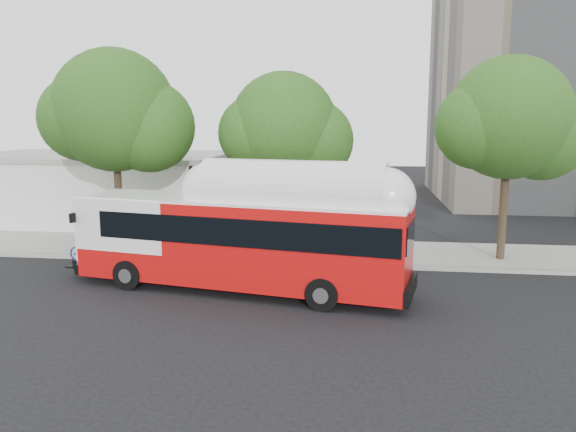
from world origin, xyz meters
TOP-DOWN VIEW (x-y plane):
  - ground at (0.00, 0.00)m, footprint 120.00×120.00m
  - sidewalk at (0.00, 6.50)m, footprint 60.00×5.00m
  - curb_strip at (0.00, 3.90)m, footprint 60.00×0.30m
  - red_curb_segment at (-3.00, 3.90)m, footprint 10.00×0.32m
  - street_tree_left at (-8.53, 5.56)m, footprint 6.67×5.80m
  - street_tree_mid at (-0.59, 6.06)m, footprint 5.75×5.00m
  - street_tree_right at (9.44, 5.86)m, footprint 6.21×5.40m
  - low_commercial_bldg at (-14.00, 14.00)m, footprint 16.20×10.20m
  - transit_bus at (-1.76, -0.00)m, footprint 13.74×5.09m
  - signal_pole at (-5.08, 4.59)m, footprint 0.12×0.41m

SIDE VIEW (x-z plane):
  - ground at x=0.00m, z-range 0.00..0.00m
  - sidewalk at x=0.00m, z-range 0.00..0.15m
  - curb_strip at x=0.00m, z-range 0.00..0.15m
  - red_curb_segment at x=-3.00m, z-range 0.00..0.16m
  - transit_bus at x=-1.76m, z-range -0.13..3.87m
  - low_commercial_bldg at x=-14.00m, z-range 0.03..4.28m
  - signal_pole at x=-5.08m, z-range 0.06..4.39m
  - street_tree_mid at x=-0.59m, z-range 1.60..10.22m
  - street_tree_right at x=9.44m, z-range 1.67..10.85m
  - street_tree_left at x=-8.53m, z-range 1.73..11.47m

